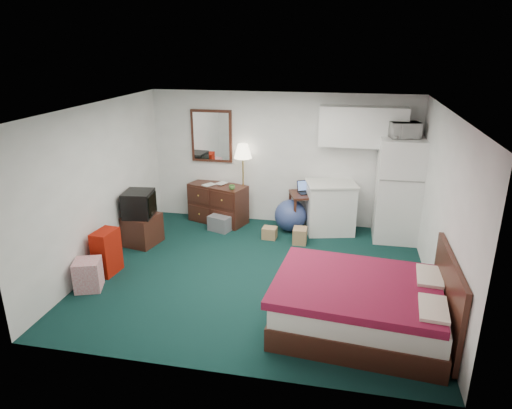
% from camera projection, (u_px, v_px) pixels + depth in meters
% --- Properties ---
extents(floor, '(5.00, 4.50, 0.01)m').
position_uv_depth(floor, '(258.00, 274.00, 6.96)').
color(floor, black).
rests_on(floor, ground).
extents(ceiling, '(5.00, 4.50, 0.01)m').
position_uv_depth(ceiling, '(258.00, 108.00, 6.12)').
color(ceiling, silver).
rests_on(ceiling, walls).
extents(walls, '(5.01, 4.51, 2.50)m').
position_uv_depth(walls, '(258.00, 196.00, 6.54)').
color(walls, silver).
rests_on(walls, floor).
extents(mirror, '(0.80, 0.06, 1.00)m').
position_uv_depth(mirror, '(212.00, 136.00, 8.71)').
color(mirror, white).
rests_on(mirror, walls).
extents(upper_cabinets, '(1.50, 0.35, 0.70)m').
position_uv_depth(upper_cabinets, '(363.00, 127.00, 7.95)').
color(upper_cabinets, white).
rests_on(upper_cabinets, walls).
extents(headboard, '(0.06, 1.56, 1.00)m').
position_uv_depth(headboard, '(447.00, 298.00, 5.26)').
color(headboard, '#3B1614').
rests_on(headboard, walls).
extents(dresser, '(1.22, 0.84, 0.76)m').
position_uv_depth(dresser, '(218.00, 203.00, 8.88)').
color(dresser, '#3B1614').
rests_on(dresser, floor).
extents(floor_lamp, '(0.38, 0.38, 1.55)m').
position_uv_depth(floor_lamp, '(243.00, 184.00, 8.72)').
color(floor_lamp, gold).
rests_on(floor_lamp, floor).
extents(desk, '(0.71, 0.71, 0.71)m').
position_uv_depth(desk, '(306.00, 211.00, 8.52)').
color(desk, '#3B1614').
rests_on(desk, floor).
extents(exercise_ball, '(0.64, 0.64, 0.59)m').
position_uv_depth(exercise_ball, '(290.00, 215.00, 8.49)').
color(exercise_ball, navy).
rests_on(exercise_ball, floor).
extents(kitchen_counter, '(0.97, 0.82, 0.92)m').
position_uv_depth(kitchen_counter, '(330.00, 208.00, 8.38)').
color(kitchen_counter, white).
rests_on(kitchen_counter, floor).
extents(fridge, '(0.76, 0.76, 1.82)m').
position_uv_depth(fridge, '(398.00, 190.00, 7.95)').
color(fridge, white).
rests_on(fridge, floor).
extents(bed, '(2.10, 1.71, 0.63)m').
position_uv_depth(bed, '(359.00, 306.00, 5.53)').
color(bed, maroon).
rests_on(bed, floor).
extents(tv_stand, '(0.62, 0.66, 0.52)m').
position_uv_depth(tv_stand, '(142.00, 229.00, 7.94)').
color(tv_stand, '#3B1614').
rests_on(tv_stand, floor).
extents(suitcase, '(0.31, 0.45, 0.69)m').
position_uv_depth(suitcase, '(107.00, 252.00, 6.89)').
color(suitcase, '#891202').
rests_on(suitcase, floor).
extents(retail_box, '(0.45, 0.45, 0.44)m').
position_uv_depth(retail_box, '(88.00, 275.00, 6.47)').
color(retail_box, white).
rests_on(retail_box, floor).
extents(file_bin, '(0.48, 0.42, 0.28)m').
position_uv_depth(file_bin, '(220.00, 223.00, 8.55)').
color(file_bin, slate).
rests_on(file_bin, floor).
extents(cardboard_box_a, '(0.26, 0.22, 0.21)m').
position_uv_depth(cardboard_box_a, '(270.00, 233.00, 8.20)').
color(cardboard_box_a, '#99683E').
rests_on(cardboard_box_a, floor).
extents(cardboard_box_b, '(0.24, 0.28, 0.28)m').
position_uv_depth(cardboard_box_b, '(300.00, 236.00, 8.00)').
color(cardboard_box_b, '#99683E').
rests_on(cardboard_box_b, floor).
extents(laptop, '(0.39, 0.37, 0.21)m').
position_uv_depth(laptop, '(307.00, 188.00, 8.39)').
color(laptop, black).
rests_on(laptop, desk).
extents(crt_tv, '(0.54, 0.57, 0.44)m').
position_uv_depth(crt_tv, '(139.00, 204.00, 7.76)').
color(crt_tv, black).
rests_on(crt_tv, tv_stand).
extents(microwave, '(0.53, 0.38, 0.32)m').
position_uv_depth(microwave, '(405.00, 128.00, 7.60)').
color(microwave, white).
rests_on(microwave, fridge).
extents(book_a, '(0.16, 0.11, 0.24)m').
position_uv_depth(book_a, '(206.00, 178.00, 8.74)').
color(book_a, '#99683E').
rests_on(book_a, dresser).
extents(book_b, '(0.17, 0.09, 0.23)m').
position_uv_depth(book_b, '(218.00, 177.00, 8.81)').
color(book_b, '#99683E').
rests_on(book_b, dresser).
extents(mug, '(0.13, 0.12, 0.11)m').
position_uv_depth(mug, '(232.00, 187.00, 8.44)').
color(mug, '#4C803A').
rests_on(mug, dresser).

